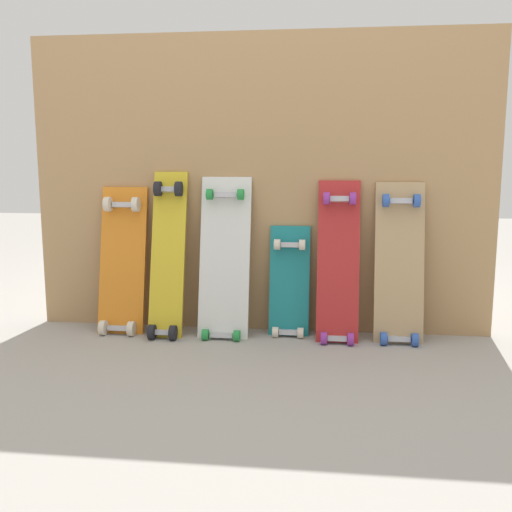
% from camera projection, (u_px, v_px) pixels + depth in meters
% --- Properties ---
extents(ground_plane, '(12.00, 12.00, 0.00)m').
position_uv_depth(ground_plane, '(258.00, 332.00, 2.83)').
color(ground_plane, '#9E9991').
extents(plywood_wall_panel, '(2.21, 0.04, 1.41)m').
position_uv_depth(plywood_wall_panel, '(260.00, 185.00, 2.78)').
color(plywood_wall_panel, tan).
rests_on(plywood_wall_panel, ground).
extents(skateboard_orange, '(0.22, 0.23, 0.76)m').
position_uv_depth(skateboard_orange, '(122.00, 266.00, 2.81)').
color(skateboard_orange, orange).
rests_on(skateboard_orange, ground).
extents(skateboard_yellow, '(0.16, 0.27, 0.83)m').
position_uv_depth(skateboard_yellow, '(167.00, 260.00, 2.75)').
color(skateboard_yellow, gold).
rests_on(skateboard_yellow, ground).
extents(skateboard_white, '(0.24, 0.24, 0.82)m').
position_uv_depth(skateboard_white, '(224.00, 265.00, 2.74)').
color(skateboard_white, silver).
rests_on(skateboard_white, ground).
extents(skateboard_teal, '(0.19, 0.16, 0.59)m').
position_uv_depth(skateboard_teal, '(289.00, 288.00, 2.76)').
color(skateboard_teal, '#197A7F').
rests_on(skateboard_teal, ground).
extents(skateboard_red, '(0.19, 0.24, 0.80)m').
position_uv_depth(skateboard_red, '(338.00, 268.00, 2.67)').
color(skateboard_red, '#B22626').
rests_on(skateboard_red, ground).
extents(skateboard_natural, '(0.22, 0.22, 0.79)m').
position_uv_depth(skateboard_natural, '(399.00, 270.00, 2.65)').
color(skateboard_natural, tan).
rests_on(skateboard_natural, ground).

